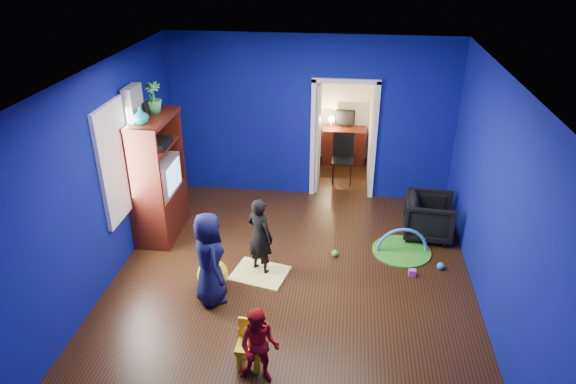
# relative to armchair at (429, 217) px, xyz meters

# --- Properties ---
(floor) EXTENTS (5.00, 5.50, 0.01)m
(floor) POSITION_rel_armchair_xyz_m (-2.02, -1.46, -0.34)
(floor) COLOR black
(floor) RESTS_ON ground
(ceiling) EXTENTS (5.00, 5.50, 0.01)m
(ceiling) POSITION_rel_armchair_xyz_m (-2.02, -1.46, 2.56)
(ceiling) COLOR white
(ceiling) RESTS_ON wall_back
(wall_back) EXTENTS (5.00, 0.02, 2.90)m
(wall_back) POSITION_rel_armchair_xyz_m (-2.02, 1.29, 1.11)
(wall_back) COLOR navy
(wall_back) RESTS_ON floor
(wall_front) EXTENTS (5.00, 0.02, 2.90)m
(wall_front) POSITION_rel_armchair_xyz_m (-2.02, -4.21, 1.11)
(wall_front) COLOR navy
(wall_front) RESTS_ON floor
(wall_left) EXTENTS (0.02, 5.50, 2.90)m
(wall_left) POSITION_rel_armchair_xyz_m (-4.52, -1.46, 1.11)
(wall_left) COLOR navy
(wall_left) RESTS_ON floor
(wall_right) EXTENTS (0.02, 5.50, 2.90)m
(wall_right) POSITION_rel_armchair_xyz_m (0.48, -1.46, 1.11)
(wall_right) COLOR navy
(wall_right) RESTS_ON floor
(alcove) EXTENTS (1.00, 1.75, 2.50)m
(alcove) POSITION_rel_armchair_xyz_m (-1.42, 2.17, 0.91)
(alcove) COLOR silver
(alcove) RESTS_ON floor
(armchair) EXTENTS (0.81, 0.80, 0.69)m
(armchair) POSITION_rel_armchair_xyz_m (0.00, 0.00, 0.00)
(armchair) COLOR black
(armchair) RESTS_ON floor
(child_black) EXTENTS (0.51, 0.46, 1.16)m
(child_black) POSITION_rel_armchair_xyz_m (-2.49, -1.27, 0.24)
(child_black) COLOR black
(child_black) RESTS_ON floor
(child_navy) EXTENTS (0.65, 0.75, 1.28)m
(child_navy) POSITION_rel_armchair_xyz_m (-3.02, -1.98, 0.30)
(child_navy) COLOR #0E1634
(child_navy) RESTS_ON floor
(toddler_red) EXTENTS (0.48, 0.39, 0.93)m
(toddler_red) POSITION_rel_armchair_xyz_m (-2.16, -3.26, 0.12)
(toddler_red) COLOR red
(toddler_red) RESTS_ON floor
(vase) EXTENTS (0.26, 0.26, 0.24)m
(vase) POSITION_rel_armchair_xyz_m (-4.24, -0.71, 1.73)
(vase) COLOR #0C4E65
(vase) RESTS_ON tv_armoire
(potted_plant) EXTENTS (0.26, 0.26, 0.46)m
(potted_plant) POSITION_rel_armchair_xyz_m (-4.24, -0.19, 1.84)
(potted_plant) COLOR #30843A
(potted_plant) RESTS_ON tv_armoire
(tv_armoire) EXTENTS (0.58, 1.14, 1.96)m
(tv_armoire) POSITION_rel_armchair_xyz_m (-4.24, -0.41, 0.64)
(tv_armoire) COLOR #400F0A
(tv_armoire) RESTS_ON floor
(crt_tv) EXTENTS (0.46, 0.70, 0.54)m
(crt_tv) POSITION_rel_armchair_xyz_m (-4.20, -0.41, 0.68)
(crt_tv) COLOR silver
(crt_tv) RESTS_ON tv_armoire
(yellow_blanket) EXTENTS (0.87, 0.75, 0.03)m
(yellow_blanket) POSITION_rel_armchair_xyz_m (-2.49, -1.37, -0.33)
(yellow_blanket) COLOR #F2E07A
(yellow_blanket) RESTS_ON floor
(hopper_ball) EXTENTS (0.42, 0.42, 0.42)m
(hopper_ball) POSITION_rel_armchair_xyz_m (-3.07, -1.73, -0.13)
(hopper_ball) COLOR yellow
(hopper_ball) RESTS_ON floor
(kid_chair) EXTENTS (0.29, 0.29, 0.50)m
(kid_chair) POSITION_rel_armchair_xyz_m (-2.31, -3.06, -0.09)
(kid_chair) COLOR yellow
(kid_chair) RESTS_ON floor
(play_mat) EXTENTS (0.89, 0.89, 0.02)m
(play_mat) POSITION_rel_armchair_xyz_m (-0.44, -0.53, -0.33)
(play_mat) COLOR #4CA425
(play_mat) RESTS_ON floor
(toy_arch) EXTENTS (0.79, 0.15, 0.79)m
(toy_arch) POSITION_rel_armchair_xyz_m (-0.44, -0.53, -0.32)
(toy_arch) COLOR #3F8CD8
(toy_arch) RESTS_ON floor
(window_left) EXTENTS (0.03, 0.95, 1.55)m
(window_left) POSITION_rel_armchair_xyz_m (-4.51, -1.11, 1.21)
(window_left) COLOR white
(window_left) RESTS_ON wall_left
(curtain) EXTENTS (0.14, 0.42, 2.40)m
(curtain) POSITION_rel_armchair_xyz_m (-4.39, -0.56, 0.91)
(curtain) COLOR slate
(curtain) RESTS_ON floor
(doorway) EXTENTS (1.16, 0.10, 2.10)m
(doorway) POSITION_rel_armchair_xyz_m (-1.42, 1.29, 0.71)
(doorway) COLOR white
(doorway) RESTS_ON floor
(study_desk) EXTENTS (0.88, 0.44, 0.75)m
(study_desk) POSITION_rel_armchair_xyz_m (-1.42, 2.80, 0.03)
(study_desk) COLOR #3D140A
(study_desk) RESTS_ON floor
(desk_monitor) EXTENTS (0.40, 0.05, 0.32)m
(desk_monitor) POSITION_rel_armchair_xyz_m (-1.42, 2.92, 0.61)
(desk_monitor) COLOR black
(desk_monitor) RESTS_ON study_desk
(desk_lamp) EXTENTS (0.14, 0.14, 0.14)m
(desk_lamp) POSITION_rel_armchair_xyz_m (-1.70, 2.86, 0.59)
(desk_lamp) COLOR #FFD88C
(desk_lamp) RESTS_ON study_desk
(folding_chair) EXTENTS (0.40, 0.40, 0.92)m
(folding_chair) POSITION_rel_armchair_xyz_m (-1.42, 1.84, 0.12)
(folding_chair) COLOR black
(folding_chair) RESTS_ON floor
(book_shelf) EXTENTS (0.88, 0.24, 0.04)m
(book_shelf) POSITION_rel_armchair_xyz_m (-1.42, 2.91, 1.68)
(book_shelf) COLOR white
(book_shelf) RESTS_ON study_desk
(toy_0) EXTENTS (0.11, 0.11, 0.11)m
(toy_0) POSITION_rel_armchair_xyz_m (0.09, -0.92, -0.29)
(toy_0) COLOR #2491CE
(toy_0) RESTS_ON floor
(toy_1) EXTENTS (0.10, 0.08, 0.10)m
(toy_1) POSITION_rel_armchair_xyz_m (-2.49, -2.58, -0.29)
(toy_1) COLOR orange
(toy_1) RESTS_ON floor
(toy_2) EXTENTS (0.11, 0.11, 0.11)m
(toy_2) POSITION_rel_armchair_xyz_m (-1.44, -0.78, -0.29)
(toy_2) COLOR green
(toy_2) RESTS_ON floor
(toy_3) EXTENTS (0.10, 0.08, 0.10)m
(toy_3) POSITION_rel_armchair_xyz_m (-0.33, -1.13, -0.29)
(toy_3) COLOR #CF4DC0
(toy_3) RESTS_ON floor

